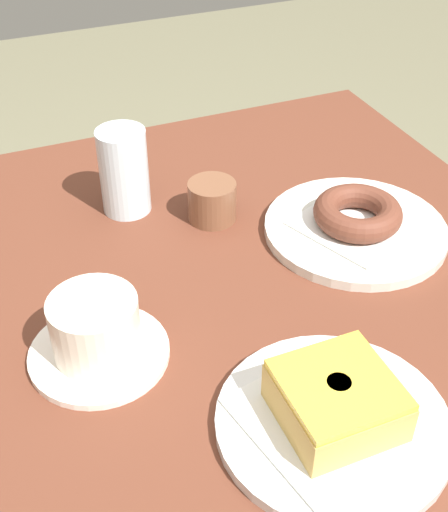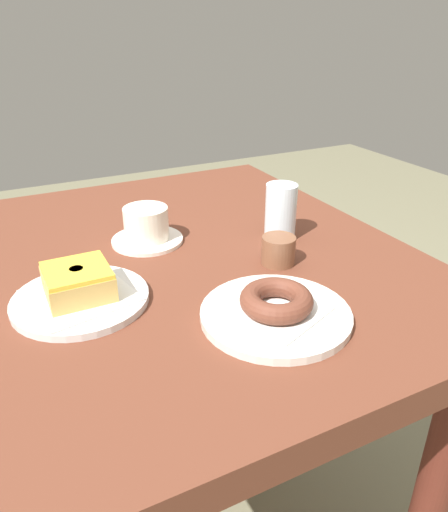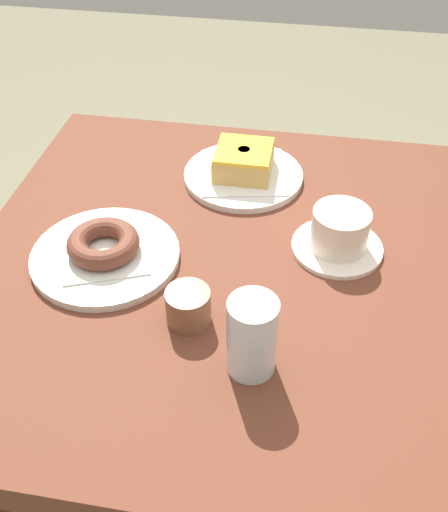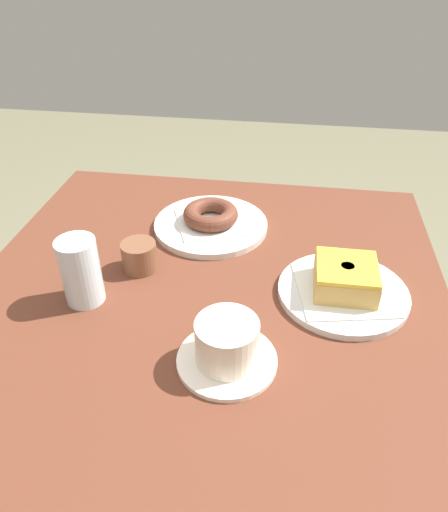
{
  "view_description": "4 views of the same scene",
  "coord_description": "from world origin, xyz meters",
  "px_view_note": "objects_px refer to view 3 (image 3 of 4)",
  "views": [
    {
      "loc": [
        0.15,
        0.55,
        1.26
      ],
      "look_at": [
        -0.08,
        0.0,
        0.8
      ],
      "focal_mm": 48.15,
      "sensor_mm": 36.0,
      "label": 1
    },
    {
      "loc": [
        -0.78,
        0.32,
        1.16
      ],
      "look_at": [
        -0.09,
        -0.03,
        0.78
      ],
      "focal_mm": 34.11,
      "sensor_mm": 36.0,
      "label": 2
    },
    {
      "loc": [
        0.03,
        -0.67,
        1.37
      ],
      "look_at": [
        -0.09,
        -0.02,
        0.78
      ],
      "focal_mm": 42.12,
      "sensor_mm": 36.0,
      "label": 3
    },
    {
      "loc": [
        0.54,
        0.12,
        1.26
      ],
      "look_at": [
        -0.12,
        0.02,
        0.79
      ],
      "focal_mm": 33.56,
      "sensor_mm": 36.0,
      "label": 4
    }
  ],
  "objects_px": {
    "plate_glazed_square": "(243,176)",
    "coffee_cup": "(339,233)",
    "plate_chocolate_ring": "(105,256)",
    "sugar_jar": "(188,306)",
    "donut_glazed_square": "(244,160)",
    "water_glass": "(252,336)",
    "donut_chocolate_ring": "(103,243)"
  },
  "relations": [
    {
      "from": "water_glass",
      "to": "sugar_jar",
      "type": "distance_m",
      "value": 0.12
    },
    {
      "from": "plate_chocolate_ring",
      "to": "coffee_cup",
      "type": "distance_m",
      "value": 0.36
    },
    {
      "from": "water_glass",
      "to": "donut_chocolate_ring",
      "type": "bearing_deg",
      "value": 146.34
    },
    {
      "from": "plate_chocolate_ring",
      "to": "donut_chocolate_ring",
      "type": "bearing_deg",
      "value": 0.0
    },
    {
      "from": "donut_glazed_square",
      "to": "coffee_cup",
      "type": "relative_size",
      "value": 0.69
    },
    {
      "from": "plate_glazed_square",
      "to": "coffee_cup",
      "type": "distance_m",
      "value": 0.24
    },
    {
      "from": "donut_glazed_square",
      "to": "sugar_jar",
      "type": "relative_size",
      "value": 1.6
    },
    {
      "from": "donut_chocolate_ring",
      "to": "donut_glazed_square",
      "type": "distance_m",
      "value": 0.31
    },
    {
      "from": "donut_glazed_square",
      "to": "water_glass",
      "type": "bearing_deg",
      "value": -80.32
    },
    {
      "from": "donut_chocolate_ring",
      "to": "plate_glazed_square",
      "type": "bearing_deg",
      "value": 55.03
    },
    {
      "from": "plate_glazed_square",
      "to": "sugar_jar",
      "type": "relative_size",
      "value": 3.47
    },
    {
      "from": "plate_glazed_square",
      "to": "plate_chocolate_ring",
      "type": "bearing_deg",
      "value": -124.97
    },
    {
      "from": "donut_chocolate_ring",
      "to": "sugar_jar",
      "type": "height_order",
      "value": "sugar_jar"
    },
    {
      "from": "donut_glazed_square",
      "to": "sugar_jar",
      "type": "bearing_deg",
      "value": -93.85
    },
    {
      "from": "water_glass",
      "to": "coffee_cup",
      "type": "bearing_deg",
      "value": 67.68
    },
    {
      "from": "donut_chocolate_ring",
      "to": "water_glass",
      "type": "xyz_separation_m",
      "value": [
        0.25,
        -0.16,
        0.02
      ]
    },
    {
      "from": "coffee_cup",
      "to": "sugar_jar",
      "type": "bearing_deg",
      "value": -136.89
    },
    {
      "from": "plate_chocolate_ring",
      "to": "sugar_jar",
      "type": "xyz_separation_m",
      "value": [
        0.15,
        -0.1,
        0.02
      ]
    },
    {
      "from": "plate_glazed_square",
      "to": "coffee_cup",
      "type": "bearing_deg",
      "value": -44.3
    },
    {
      "from": "donut_glazed_square",
      "to": "water_glass",
      "type": "xyz_separation_m",
      "value": [
        0.07,
        -0.41,
        0.02
      ]
    },
    {
      "from": "donut_chocolate_ring",
      "to": "sugar_jar",
      "type": "xyz_separation_m",
      "value": [
        0.15,
        -0.1,
        -0.01
      ]
    },
    {
      "from": "plate_chocolate_ring",
      "to": "plate_glazed_square",
      "type": "xyz_separation_m",
      "value": [
        0.18,
        0.25,
        -0.0
      ]
    },
    {
      "from": "sugar_jar",
      "to": "plate_chocolate_ring",
      "type": "bearing_deg",
      "value": 146.54
    },
    {
      "from": "donut_glazed_square",
      "to": "sugar_jar",
      "type": "height_order",
      "value": "donut_glazed_square"
    },
    {
      "from": "plate_chocolate_ring",
      "to": "sugar_jar",
      "type": "height_order",
      "value": "sugar_jar"
    },
    {
      "from": "plate_glazed_square",
      "to": "water_glass",
      "type": "relative_size",
      "value": 1.89
    },
    {
      "from": "donut_chocolate_ring",
      "to": "plate_glazed_square",
      "type": "xyz_separation_m",
      "value": [
        0.18,
        0.25,
        -0.03
      ]
    },
    {
      "from": "sugar_jar",
      "to": "donut_glazed_square",
      "type": "bearing_deg",
      "value": 86.15
    },
    {
      "from": "plate_chocolate_ring",
      "to": "water_glass",
      "type": "relative_size",
      "value": 2.01
    },
    {
      "from": "plate_chocolate_ring",
      "to": "donut_glazed_square",
      "type": "relative_size",
      "value": 2.31
    },
    {
      "from": "sugar_jar",
      "to": "coffee_cup",
      "type": "bearing_deg",
      "value": 43.11
    },
    {
      "from": "donut_chocolate_ring",
      "to": "plate_chocolate_ring",
      "type": "bearing_deg",
      "value": 0.0
    }
  ]
}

